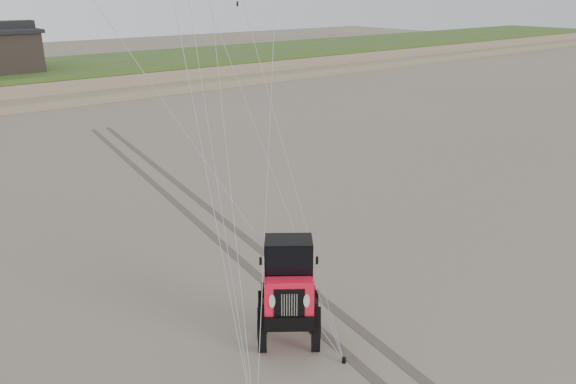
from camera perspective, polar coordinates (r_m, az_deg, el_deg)
name	(u,v)px	position (r m, az deg, el deg)	size (l,w,h in m)	color
ground	(334,368)	(11.74, 4.66, -17.36)	(160.00, 160.00, 0.00)	#6B6054
jeep	(289,304)	(11.87, 0.06, -11.36)	(2.17, 5.04, 1.88)	#FF1633
stake_aux	(344,360)	(11.85, 5.71, -16.63)	(0.08, 0.08, 0.12)	black
tire_tracks	(210,221)	(18.42, -7.88, -2.96)	(5.22, 29.74, 0.01)	#4C443D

